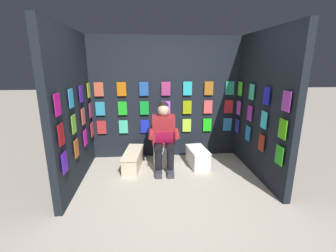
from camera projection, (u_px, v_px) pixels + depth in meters
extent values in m
plane|color=#B2A899|center=(177.00, 210.00, 3.01)|extent=(30.00, 30.00, 0.00)
cube|color=black|center=(166.00, 99.00, 4.56)|extent=(2.96, 0.10, 2.33)
cube|color=#A82D2D|center=(102.00, 127.00, 4.51)|extent=(0.17, 0.01, 0.26)
cube|color=#40C298|center=(123.00, 127.00, 4.54)|extent=(0.17, 0.01, 0.26)
cube|color=#1826B9|center=(145.00, 126.00, 4.58)|extent=(0.17, 0.01, 0.26)
cube|color=#6E3DD6|center=(166.00, 126.00, 4.61)|extent=(0.17, 0.01, 0.26)
cube|color=#A9E73A|center=(187.00, 125.00, 4.65)|extent=(0.17, 0.01, 0.26)
cube|color=#1DCF19|center=(207.00, 125.00, 4.68)|extent=(0.17, 0.01, 0.26)
cube|color=#348AC7|center=(227.00, 124.00, 4.72)|extent=(0.17, 0.01, 0.26)
cube|color=teal|center=(100.00, 109.00, 4.41)|extent=(0.17, 0.01, 0.26)
cube|color=green|center=(122.00, 108.00, 4.45)|extent=(0.17, 0.01, 0.26)
cube|color=#11982E|center=(144.00, 108.00, 4.48)|extent=(0.17, 0.01, 0.26)
cube|color=#B24CE4|center=(166.00, 108.00, 4.52)|extent=(0.17, 0.01, 0.26)
cube|color=#8CA00C|center=(187.00, 107.00, 4.55)|extent=(0.17, 0.01, 0.26)
cube|color=#F14D4F|center=(208.00, 107.00, 4.59)|extent=(0.17, 0.01, 0.26)
cube|color=red|center=(229.00, 107.00, 4.62)|extent=(0.17, 0.01, 0.26)
cube|color=#BD4F36|center=(99.00, 89.00, 4.32)|extent=(0.17, 0.01, 0.26)
cube|color=#BF610E|center=(122.00, 89.00, 4.35)|extent=(0.17, 0.01, 0.26)
cube|color=#204E9F|center=(144.00, 89.00, 4.39)|extent=(0.17, 0.01, 0.26)
cube|color=#A0326F|center=(166.00, 89.00, 4.42)|extent=(0.17, 0.01, 0.26)
cube|color=#24B3B7|center=(188.00, 88.00, 4.46)|extent=(0.17, 0.01, 0.26)
cube|color=#A5631C|center=(209.00, 88.00, 4.50)|extent=(0.17, 0.01, 0.26)
cube|color=teal|center=(230.00, 88.00, 4.53)|extent=(0.17, 0.01, 0.26)
cube|color=black|center=(262.00, 106.00, 3.73)|extent=(0.10, 1.87, 2.33)
cube|color=#3132A1|center=(237.00, 126.00, 4.59)|extent=(0.01, 0.17, 0.26)
cube|color=#297BCF|center=(248.00, 133.00, 4.11)|extent=(0.01, 0.17, 0.26)
cube|color=maroon|center=(261.00, 143.00, 3.62)|extent=(0.01, 0.17, 0.26)
cube|color=green|center=(279.00, 155.00, 3.14)|extent=(0.01, 0.17, 0.26)
cube|color=#BE4CE2|center=(239.00, 108.00, 4.50)|extent=(0.01, 0.17, 0.26)
cube|color=purple|center=(250.00, 113.00, 4.01)|extent=(0.01, 0.17, 0.26)
cube|color=#36C1DB|center=(264.00, 120.00, 3.53)|extent=(0.01, 0.17, 0.26)
cube|color=#42B514|center=(283.00, 129.00, 3.04)|extent=(0.01, 0.17, 0.26)
cube|color=#56DE2E|center=(240.00, 89.00, 4.40)|extent=(0.01, 0.17, 0.26)
cube|color=#37BF8C|center=(252.00, 92.00, 3.92)|extent=(0.01, 0.17, 0.26)
cube|color=#181DB4|center=(267.00, 96.00, 3.43)|extent=(0.01, 0.17, 0.26)
cube|color=purple|center=(286.00, 101.00, 2.95)|extent=(0.01, 0.17, 0.26)
cube|color=black|center=(72.00, 109.00, 3.48)|extent=(0.10, 1.87, 2.33)
cube|color=#4915B8|center=(65.00, 163.00, 2.90)|extent=(0.01, 0.17, 0.26)
cube|color=#B55A24|center=(76.00, 148.00, 3.39)|extent=(0.01, 0.17, 0.26)
cube|color=#CC18A9|center=(85.00, 138.00, 3.87)|extent=(0.01, 0.17, 0.26)
cube|color=#CC3148|center=(92.00, 129.00, 4.36)|extent=(0.01, 0.17, 0.26)
cube|color=maroon|center=(61.00, 135.00, 2.80)|extent=(0.01, 0.17, 0.26)
cube|color=#67AF33|center=(74.00, 124.00, 3.29)|extent=(0.01, 0.17, 0.26)
cube|color=#C45443|center=(83.00, 116.00, 3.78)|extent=(0.01, 0.17, 0.26)
cube|color=#973153|center=(90.00, 110.00, 4.26)|extent=(0.01, 0.17, 0.26)
cube|color=#B9107B|center=(58.00, 105.00, 2.71)|extent=(0.01, 0.17, 0.26)
cube|color=#2998D1|center=(71.00, 98.00, 3.20)|extent=(0.01, 0.17, 0.26)
cube|color=#4219AF|center=(81.00, 94.00, 3.68)|extent=(0.01, 0.17, 0.26)
cube|color=#90B336|center=(89.00, 90.00, 4.17)|extent=(0.01, 0.17, 0.26)
cylinder|color=white|center=(164.00, 154.00, 4.34)|extent=(0.38, 0.38, 0.40)
cylinder|color=white|center=(164.00, 143.00, 4.29)|extent=(0.41, 0.41, 0.02)
cube|color=white|center=(163.00, 131.00, 4.50)|extent=(0.39, 0.19, 0.36)
cylinder|color=white|center=(163.00, 132.00, 4.41)|extent=(0.39, 0.08, 0.39)
cube|color=maroon|center=(164.00, 129.00, 4.19)|extent=(0.41, 0.23, 0.52)
sphere|color=tan|center=(164.00, 110.00, 4.07)|extent=(0.21, 0.21, 0.21)
sphere|color=black|center=(163.00, 106.00, 4.08)|extent=(0.17, 0.17, 0.17)
cylinder|color=black|center=(170.00, 146.00, 4.06)|extent=(0.16, 0.41, 0.15)
cylinder|color=black|center=(158.00, 146.00, 4.05)|extent=(0.16, 0.41, 0.15)
cylinder|color=black|center=(170.00, 162.00, 3.95)|extent=(0.12, 0.12, 0.42)
cylinder|color=black|center=(159.00, 163.00, 3.94)|extent=(0.12, 0.12, 0.42)
cube|color=#33333D|center=(171.00, 173.00, 3.94)|extent=(0.12, 0.26, 0.09)
cube|color=#33333D|center=(159.00, 173.00, 3.93)|extent=(0.12, 0.26, 0.09)
cylinder|color=maroon|center=(177.00, 134.00, 4.03)|extent=(0.09, 0.31, 0.13)
cylinder|color=maroon|center=(151.00, 134.00, 4.01)|extent=(0.09, 0.31, 0.13)
cube|color=#D51749|center=(164.00, 137.00, 3.87)|extent=(0.30, 0.14, 0.23)
cube|color=white|center=(197.00, 158.00, 4.29)|extent=(0.35, 0.60, 0.30)
cube|color=white|center=(198.00, 150.00, 4.25)|extent=(0.37, 0.62, 0.03)
cube|color=beige|center=(133.00, 160.00, 4.21)|extent=(0.35, 0.81, 0.28)
cube|color=beige|center=(133.00, 152.00, 4.17)|extent=(0.37, 0.84, 0.03)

